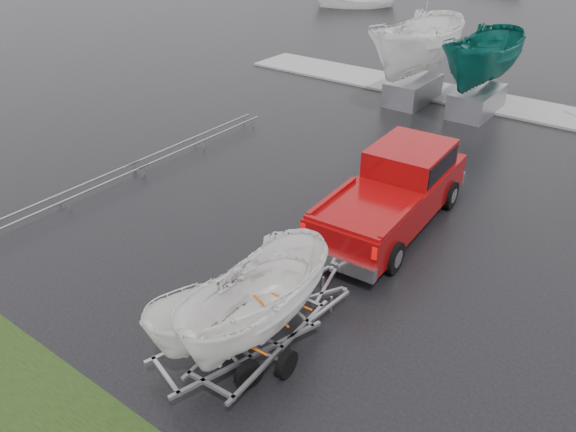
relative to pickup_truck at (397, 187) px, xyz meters
The scene contains 10 objects.
ground_plane 1.25m from the pickup_truck, 57.35° to the right, with size 120.00×120.00×0.00m, color black.
dock 12.60m from the pickup_truck, 88.68° to the left, with size 30.00×3.00×0.12m, color #989893.
pickup_truck is the anchor object (origin of this frame).
trailer_hitched 6.96m from the pickup_truck, 87.04° to the right, with size 1.81×3.66×4.95m.
trailer_parked 7.30m from the pickup_truck, 89.74° to the right, with size 2.19×3.79×4.34m.
keelboat_0 11.94m from the pickup_truck, 113.28° to the left, with size 2.77×3.20×10.95m.
keelboat_1 11.21m from the pickup_truck, 98.18° to the left, with size 2.47×3.20×7.67m.
mast_rack_0 8.76m from the pickup_truck, behind, with size 0.56×6.50×0.06m.
mast_rack_1 10.31m from the pickup_truck, 147.97° to the right, with size 0.56×6.50×0.06m.
moored_boat_0 36.58m from the pickup_truck, 122.78° to the left, with size 3.90×3.89×11.66m.
Camera 1 is at (5.91, -13.16, 8.60)m, focal length 35.00 mm.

